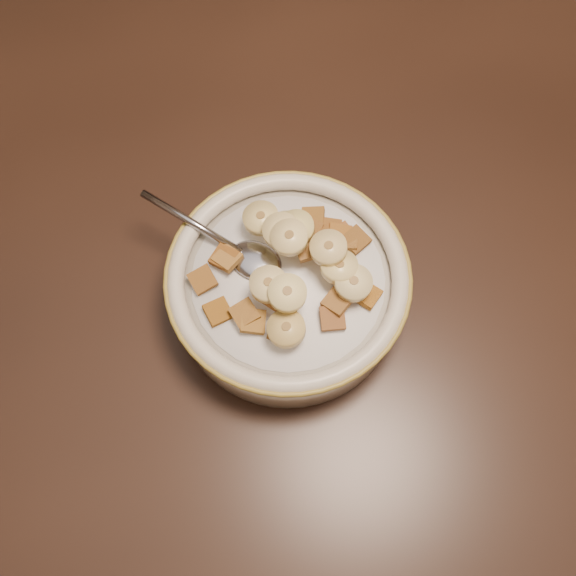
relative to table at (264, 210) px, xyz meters
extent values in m
cube|color=#422816|center=(0.00, 0.00, -0.78)|extent=(4.00, 4.50, 0.10)
cube|color=black|center=(0.00, 0.00, 0.00)|extent=(1.41, 0.91, 0.04)
cylinder|color=beige|center=(0.00, -0.11, 0.04)|extent=(0.20, 0.20, 0.05)
cylinder|color=white|center=(0.00, -0.11, 0.07)|extent=(0.17, 0.17, 0.00)
ellipsoid|color=#92939F|center=(-0.03, -0.09, 0.07)|extent=(0.06, 0.06, 0.01)
cube|color=brown|center=(0.06, -0.10, 0.08)|extent=(0.03, 0.03, 0.01)
cube|color=brown|center=(0.03, -0.15, 0.08)|extent=(0.03, 0.03, 0.01)
cube|color=brown|center=(-0.02, -0.16, 0.08)|extent=(0.03, 0.03, 0.01)
cube|color=brown|center=(0.04, -0.08, 0.07)|extent=(0.03, 0.03, 0.01)
cube|color=#9A5F1A|center=(0.05, -0.15, 0.07)|extent=(0.03, 0.03, 0.01)
cube|color=#975C2F|center=(0.05, -0.09, 0.07)|extent=(0.03, 0.03, 0.01)
cube|color=brown|center=(-0.07, -0.13, 0.07)|extent=(0.02, 0.02, 0.01)
cube|color=brown|center=(-0.08, -0.10, 0.08)|extent=(0.03, 0.02, 0.01)
cube|color=brown|center=(0.05, -0.09, 0.07)|extent=(0.03, 0.03, 0.01)
cube|color=#9D6B25|center=(-0.05, -0.14, 0.08)|extent=(0.03, 0.03, 0.01)
cube|color=brown|center=(0.02, -0.08, 0.08)|extent=(0.03, 0.03, 0.01)
cube|color=brown|center=(0.05, -0.09, 0.08)|extent=(0.03, 0.03, 0.01)
cube|color=brown|center=(0.04, -0.14, 0.08)|extent=(0.03, 0.03, 0.01)
cube|color=brown|center=(-0.05, -0.08, 0.08)|extent=(0.03, 0.03, 0.01)
cube|color=#975A2C|center=(-0.02, -0.13, 0.09)|extent=(0.03, 0.03, 0.01)
cube|color=brown|center=(0.02, -0.10, 0.09)|extent=(0.02, 0.02, 0.01)
cube|color=brown|center=(-0.01, -0.14, 0.09)|extent=(0.02, 0.02, 0.01)
cube|color=brown|center=(0.02, -0.16, 0.08)|extent=(0.02, 0.02, 0.01)
cube|color=olive|center=(-0.04, -0.15, 0.08)|extent=(0.03, 0.03, 0.01)
cube|color=olive|center=(-0.05, -0.09, 0.08)|extent=(0.03, 0.03, 0.01)
cube|color=brown|center=(0.03, -0.06, 0.07)|extent=(0.03, 0.03, 0.01)
cylinder|color=#D1BB88|center=(-0.02, -0.13, 0.10)|extent=(0.04, 0.04, 0.01)
cylinder|color=#FFEC96|center=(-0.02, -0.06, 0.09)|extent=(0.04, 0.04, 0.01)
cylinder|color=#FBF086|center=(-0.01, -0.14, 0.10)|extent=(0.04, 0.04, 0.01)
cylinder|color=#E5D885|center=(0.04, -0.12, 0.09)|extent=(0.04, 0.04, 0.02)
cylinder|color=beige|center=(0.04, -0.14, 0.09)|extent=(0.04, 0.04, 0.01)
cylinder|color=beige|center=(0.00, -0.09, 0.10)|extent=(0.04, 0.04, 0.01)
cylinder|color=#DDBE77|center=(0.00, -0.08, 0.09)|extent=(0.04, 0.04, 0.02)
cylinder|color=#D7C479|center=(0.01, -0.08, 0.10)|extent=(0.04, 0.04, 0.02)
cylinder|color=#E3D088|center=(0.03, -0.11, 0.10)|extent=(0.04, 0.04, 0.01)
cylinder|color=tan|center=(-0.02, -0.16, 0.09)|extent=(0.04, 0.04, 0.01)
cylinder|color=#FCF195|center=(0.00, -0.08, 0.10)|extent=(0.04, 0.04, 0.01)
cylinder|color=#F6DC97|center=(0.00, -0.08, 0.10)|extent=(0.04, 0.04, 0.01)
camera|label=1|loc=(-0.07, -0.34, 0.56)|focal=40.00mm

